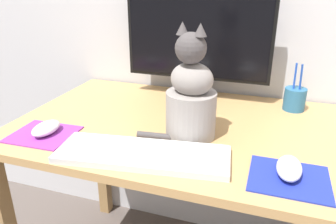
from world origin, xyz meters
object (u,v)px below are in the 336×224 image
(computer_mouse_left, at_px, (46,128))
(pen_cup, at_px, (295,99))
(monitor, at_px, (197,43))
(computer_mouse_right, at_px, (289,168))
(cat, at_px, (191,97))
(keyboard, at_px, (143,154))

(computer_mouse_left, relative_size, pen_cup, 0.62)
(monitor, xyz_separation_m, pen_cup, (0.37, -0.01, -0.18))
(computer_mouse_right, height_order, cat, cat)
(computer_mouse_right, distance_m, pen_cup, 0.46)
(computer_mouse_left, relative_size, computer_mouse_right, 0.95)
(computer_mouse_right, relative_size, pen_cup, 0.66)
(keyboard, bearing_deg, cat, 54.47)
(cat, bearing_deg, computer_mouse_right, -11.18)
(keyboard, distance_m, cat, 0.22)
(computer_mouse_right, bearing_deg, pen_cup, 87.60)
(computer_mouse_right, bearing_deg, monitor, 126.73)
(monitor, distance_m, cat, 0.36)
(keyboard, height_order, pen_cup, pen_cup)
(computer_mouse_left, distance_m, cat, 0.45)
(computer_mouse_left, distance_m, pen_cup, 0.86)
(monitor, bearing_deg, computer_mouse_right, -53.27)
(monitor, height_order, computer_mouse_left, monitor)
(cat, bearing_deg, monitor, 115.07)
(computer_mouse_right, distance_m, cat, 0.33)
(monitor, height_order, keyboard, monitor)
(keyboard, bearing_deg, computer_mouse_left, 166.18)
(computer_mouse_left, height_order, pen_cup, pen_cup)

